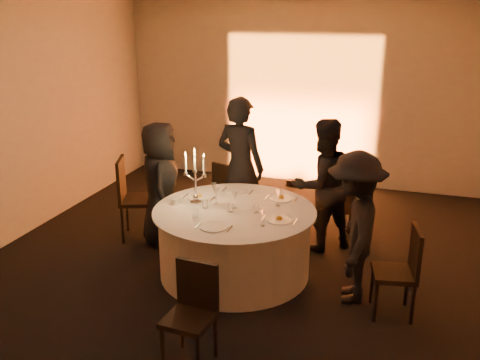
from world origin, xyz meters
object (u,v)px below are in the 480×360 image
(chair_back_right, at_px, (352,201))
(candelabra, at_px, (195,184))
(chair_left, at_px, (132,193))
(guest_back_right, at_px, (322,185))
(banquet_table, at_px, (235,242))
(guest_back_left, at_px, (240,167))
(guest_right, at_px, (354,228))
(coffee_cup, at_px, (174,202))
(chair_right, at_px, (403,267))
(chair_front, at_px, (192,308))
(guest_left, at_px, (161,184))
(chair_back_left, at_px, (230,192))

(chair_back_right, relative_size, candelabra, 1.55)
(chair_left, height_order, guest_back_right, guest_back_right)
(banquet_table, bearing_deg, guest_back_left, 104.47)
(banquet_table, xyz_separation_m, chair_back_right, (1.15, 1.22, 0.19))
(chair_left, relative_size, chair_back_right, 1.06)
(guest_right, xyz_separation_m, coffee_cup, (-2.02, 0.10, 0.01))
(chair_back_right, bearing_deg, chair_right, 73.10)
(chair_front, relative_size, guest_left, 0.56)
(guest_back_right, bearing_deg, coffee_cup, -5.02)
(candelabra, bearing_deg, chair_back_left, 89.40)
(banquet_table, xyz_separation_m, guest_back_left, (-0.28, 1.09, 0.53))
(chair_right, xyz_separation_m, candelabra, (-2.29, 0.37, 0.49))
(banquet_table, distance_m, coffee_cup, 0.82)
(chair_back_right, height_order, guest_left, guest_left)
(chair_front, height_order, coffee_cup, chair_front)
(chair_back_left, bearing_deg, guest_right, 161.88)
(chair_right, height_order, chair_front, chair_right)
(guest_back_left, bearing_deg, banquet_table, 118.95)
(chair_right, xyz_separation_m, chair_front, (-1.66, -1.27, -0.02))
(chair_right, relative_size, guest_right, 0.58)
(chair_back_left, bearing_deg, guest_back_right, -170.98)
(guest_back_right, xyz_separation_m, guest_right, (0.51, -1.13, -0.03))
(guest_back_right, bearing_deg, guest_left, -25.49)
(candelabra, bearing_deg, chair_front, -68.87)
(guest_right, bearing_deg, candelabra, -103.17)
(chair_left, distance_m, chair_back_left, 1.29)
(chair_back_left, distance_m, coffee_cup, 1.30)
(banquet_table, bearing_deg, chair_back_left, 111.24)
(chair_back_left, xyz_separation_m, guest_back_left, (0.19, -0.12, 0.40))
(chair_right, distance_m, guest_back_left, 2.55)
(chair_left, relative_size, guest_left, 0.68)
(chair_left, distance_m, guest_back_left, 1.44)
(chair_front, height_order, guest_back_right, guest_back_right)
(chair_front, bearing_deg, coffee_cup, 124.06)
(guest_left, bearing_deg, guest_back_left, -79.30)
(guest_left, height_order, coffee_cup, guest_left)
(guest_left, bearing_deg, chair_back_right, -96.38)
(banquet_table, height_order, candelabra, candelabra)
(banquet_table, distance_m, chair_left, 1.67)
(guest_right, bearing_deg, chair_back_right, -179.49)
(chair_front, relative_size, guest_back_right, 0.54)
(guest_back_right, bearing_deg, chair_left, -28.68)
(chair_back_right, relative_size, chair_right, 1.11)
(guest_left, xyz_separation_m, coffee_cup, (0.44, -0.55, 0.01))
(banquet_table, relative_size, chair_back_right, 1.78)
(guest_back_left, height_order, coffee_cup, guest_back_left)
(chair_back_left, distance_m, chair_front, 2.85)
(guest_back_left, bearing_deg, chair_back_right, -160.39)
(chair_left, distance_m, guest_right, 2.97)
(chair_back_right, bearing_deg, guest_back_right, -5.69)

